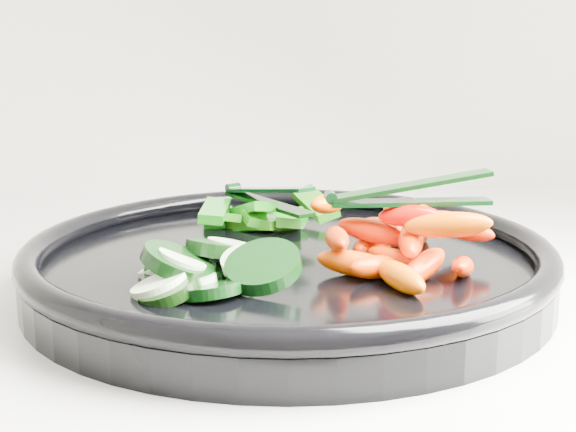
{
  "coord_description": "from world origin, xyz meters",
  "views": [
    {
      "loc": [
        -0.41,
        1.08,
        1.11
      ],
      "look_at": [
        -0.38,
        1.63,
        0.99
      ],
      "focal_mm": 50.0,
      "sensor_mm": 36.0,
      "label": 1
    }
  ],
  "objects": [
    {
      "name": "tong_carrot",
      "position": [
        -0.3,
        1.6,
        1.0
      ],
      "size": [
        0.11,
        0.02,
        0.02
      ],
      "color": "black",
      "rests_on": "carrot_pile"
    },
    {
      "name": "pepper_pile",
      "position": [
        -0.39,
        1.72,
        0.96
      ],
      "size": [
        0.12,
        0.09,
        0.04
      ],
      "color": "#126709",
      "rests_on": "veggie_tray"
    },
    {
      "name": "cucumber_pile",
      "position": [
        -0.44,
        1.58,
        0.96
      ],
      "size": [
        0.12,
        0.12,
        0.04
      ],
      "color": "black",
      "rests_on": "veggie_tray"
    },
    {
      "name": "tong_pepper",
      "position": [
        -0.39,
        1.72,
        0.98
      ],
      "size": [
        0.07,
        0.1,
        0.02
      ],
      "color": "black",
      "rests_on": "pepper_pile"
    },
    {
      "name": "veggie_tray",
      "position": [
        -0.38,
        1.63,
        0.95
      ],
      "size": [
        0.47,
        0.47,
        0.04
      ],
      "color": "black",
      "rests_on": "counter"
    },
    {
      "name": "carrot_pile",
      "position": [
        -0.3,
        1.6,
        0.97
      ],
      "size": [
        0.14,
        0.16,
        0.06
      ],
      "color": "red",
      "rests_on": "veggie_tray"
    }
  ]
}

